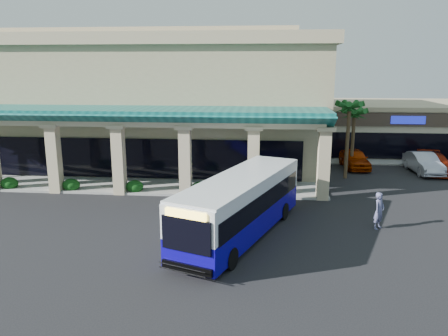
# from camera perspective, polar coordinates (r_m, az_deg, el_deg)

# --- Properties ---
(ground) EXTENTS (110.00, 110.00, 0.00)m
(ground) POSITION_cam_1_polar(r_m,az_deg,el_deg) (24.19, -0.12, -7.30)
(ground) COLOR black
(main_building) EXTENTS (30.80, 14.80, 11.35)m
(main_building) POSITION_cam_1_polar(r_m,az_deg,el_deg) (39.99, -9.55, 8.92)
(main_building) COLOR tan
(main_building) RESTS_ON ground
(arcade) EXTENTS (30.00, 6.20, 5.70)m
(arcade) POSITION_cam_1_polar(r_m,az_deg,el_deg) (31.57, -13.56, 2.52)
(arcade) COLOR #0E5654
(arcade) RESTS_ON ground
(strip_mall) EXTENTS (22.50, 12.50, 4.90)m
(strip_mall) POSITION_cam_1_polar(r_m,az_deg,el_deg) (49.58, 23.98, 4.99)
(strip_mall) COLOR beige
(strip_mall) RESTS_ON ground
(palm_0) EXTENTS (2.40, 2.40, 6.60)m
(palm_0) POSITION_cam_1_polar(r_m,az_deg,el_deg) (34.56, 15.86, 4.03)
(palm_0) COLOR #144D1A
(palm_0) RESTS_ON ground
(palm_1) EXTENTS (2.40, 2.40, 5.80)m
(palm_1) POSITION_cam_1_polar(r_m,az_deg,el_deg) (37.73, 16.51, 4.09)
(palm_1) COLOR #144D1A
(palm_1) RESTS_ON ground
(broadleaf_tree) EXTENTS (2.60, 2.60, 4.81)m
(broadleaf_tree) POSITION_cam_1_polar(r_m,az_deg,el_deg) (42.36, 12.53, 4.56)
(broadleaf_tree) COLOR #0C390D
(broadleaf_tree) RESTS_ON ground
(transit_bus) EXTENTS (6.44, 11.39, 3.13)m
(transit_bus) POSITION_cam_1_polar(r_m,az_deg,el_deg) (22.07, 2.27, -5.03)
(transit_bus) COLOR #0E0498
(transit_bus) RESTS_ON ground
(pedestrian) EXTENTS (0.84, 0.86, 1.99)m
(pedestrian) POSITION_cam_1_polar(r_m,az_deg,el_deg) (24.61, 19.60, -5.28)
(pedestrian) COLOR slate
(pedestrian) RESTS_ON ground
(car_silver) EXTENTS (2.22, 4.87, 1.62)m
(car_silver) POSITION_cam_1_polar(r_m,az_deg,el_deg) (38.81, 16.69, 1.18)
(car_silver) COLOR #9E2A00
(car_silver) RESTS_ON ground
(car_white) EXTENTS (1.98, 5.07, 1.64)m
(car_white) POSITION_cam_1_polar(r_m,az_deg,el_deg) (38.98, 24.58, 0.60)
(car_white) COLOR #ADADBE
(car_white) RESTS_ON ground
(car_red) EXTENTS (2.72, 5.46, 1.52)m
(car_red) POSITION_cam_1_polar(r_m,az_deg,el_deg) (39.46, 25.82, 0.53)
(car_red) COLOR maroon
(car_red) RESTS_ON ground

